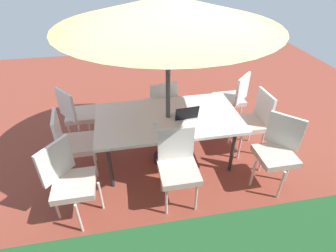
{
  "coord_description": "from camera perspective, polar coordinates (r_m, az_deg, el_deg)",
  "views": [
    {
      "loc": [
        0.57,
        3.02,
        2.72
      ],
      "look_at": [
        0.0,
        0.0,
        0.61
      ],
      "focal_mm": 28.51,
      "sensor_mm": 36.0,
      "label": 1
    }
  ],
  "objects": [
    {
      "name": "chair_west",
      "position": [
        4.17,
        17.65,
        1.32
      ],
      "size": [
        0.47,
        0.46,
        0.98
      ],
      "rotation": [
        0.0,
        0.0,
        1.61
      ],
      "color": "beige",
      "rests_on": "ground_plane"
    },
    {
      "name": "ground_plane",
      "position": [
        4.11,
        0.0,
        -7.16
      ],
      "size": [
        10.0,
        10.0,
        0.02
      ],
      "primitive_type": "cube",
      "color": "brown"
    },
    {
      "name": "chair_south",
      "position": [
        4.37,
        -1.46,
        4.73
      ],
      "size": [
        0.48,
        0.49,
        0.98
      ],
      "rotation": [
        0.0,
        0.0,
        0.14
      ],
      "color": "beige",
      "rests_on": "ground_plane"
    },
    {
      "name": "chair_southeast",
      "position": [
        4.37,
        -18.81,
        2.7
      ],
      "size": [
        0.58,
        0.58,
        0.98
      ],
      "rotation": [
        0.0,
        0.0,
        5.36
      ],
      "color": "beige",
      "rests_on": "ground_plane"
    },
    {
      "name": "chair_northwest",
      "position": [
        3.69,
        22.42,
        -4.64
      ],
      "size": [
        0.59,
        0.59,
        0.98
      ],
      "rotation": [
        0.0,
        0.0,
        2.35
      ],
      "color": "beige",
      "rests_on": "ground_plane"
    },
    {
      "name": "chair_southwest",
      "position": [
        4.71,
        13.63,
        6.02
      ],
      "size": [
        0.59,
        0.59,
        0.98
      ],
      "rotation": [
        0.0,
        0.0,
        0.75
      ],
      "color": "beige",
      "rests_on": "ground_plane"
    },
    {
      "name": "dining_table",
      "position": [
        3.67,
        0.0,
        1.33
      ],
      "size": [
        1.96,
        1.09,
        0.76
      ],
      "color": "silver",
      "rests_on": "ground_plane"
    },
    {
      "name": "chair_north",
      "position": [
        3.2,
        2.13,
        -8.24
      ],
      "size": [
        0.46,
        0.46,
        0.98
      ],
      "rotation": [
        0.0,
        0.0,
        3.13
      ],
      "color": "beige",
      "rests_on": "ground_plane"
    },
    {
      "name": "chair_northeast",
      "position": [
        3.22,
        -20.38,
        -10.57
      ],
      "size": [
        0.58,
        0.58,
        0.98
      ],
      "rotation": [
        0.0,
        0.0,
        4.02
      ],
      "color": "beige",
      "rests_on": "ground_plane"
    },
    {
      "name": "laptop",
      "position": [
        3.6,
        3.7,
        2.34
      ],
      "size": [
        0.34,
        0.27,
        0.21
      ],
      "rotation": [
        0.0,
        0.0,
        0.08
      ],
      "color": "#B7B7BC",
      "rests_on": "dining_table"
    },
    {
      "name": "patio_umbrella",
      "position": [
        3.13,
        0.0,
        23.2
      ],
      "size": [
        2.53,
        2.53,
        2.28
      ],
      "color": "#4C4C4C",
      "rests_on": "ground_plane"
    },
    {
      "name": "chair_east",
      "position": [
        3.76,
        -19.76,
        -3.08
      ],
      "size": [
        0.48,
        0.47,
        0.98
      ],
      "rotation": [
        0.0,
        0.0,
        4.82
      ],
      "color": "beige",
      "rests_on": "ground_plane"
    },
    {
      "name": "cup",
      "position": [
        3.41,
        -2.68,
        0.3
      ],
      "size": [
        0.06,
        0.06,
        0.09
      ],
      "primitive_type": "cylinder",
      "color": "white",
      "rests_on": "dining_table"
    }
  ]
}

